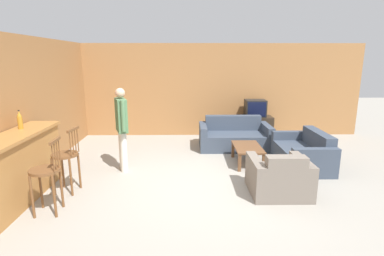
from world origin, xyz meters
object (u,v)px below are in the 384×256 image
object	(u,v)px
tv	(255,108)
tv_unit	(254,127)
bar_chair_near	(46,175)
couch_far	(234,137)
bar_chair_mid	(66,159)
armchair_near	(279,178)
coffee_table	(248,149)
loveseat_right	(304,153)
bottle	(20,120)
person_by_window	(122,125)

from	to	relation	value
tv	tv_unit	bearing A→B (deg)	90.00
bar_chair_near	couch_far	xyz separation A→B (m)	(3.17, 3.21, -0.31)
bar_chair_mid	armchair_near	xyz separation A→B (m)	(3.50, -0.12, -0.31)
couch_far	coffee_table	world-z (taller)	couch_far
couch_far	tv	size ratio (longest dim) A/B	3.12
bar_chair_mid	tv_unit	xyz separation A→B (m)	(3.87, 3.45, -0.28)
coffee_table	tv_unit	size ratio (longest dim) A/B	1.00
bar_chair_mid	tv	world-z (taller)	bar_chair_mid
couch_far	loveseat_right	xyz separation A→B (m)	(1.24, -1.33, -0.00)
coffee_table	bottle	size ratio (longest dim) A/B	3.09
person_by_window	tv	bearing A→B (deg)	38.12
tv_unit	bottle	distance (m)	5.76
bar_chair_near	bottle	bearing A→B (deg)	132.28
tv_unit	tv	bearing A→B (deg)	-90.00
bottle	tv_unit	bearing A→B (deg)	36.14
person_by_window	armchair_near	bearing A→B (deg)	-21.60
bar_chair_near	armchair_near	distance (m)	3.56
coffee_table	loveseat_right	bearing A→B (deg)	-6.94
loveseat_right	bar_chair_near	bearing A→B (deg)	-156.84
couch_far	bottle	distance (m)	4.67
tv_unit	bottle	size ratio (longest dim) A/B	3.08
loveseat_right	tv	bearing A→B (deg)	103.20
bottle	tv	bearing A→B (deg)	36.11
loveseat_right	person_by_window	xyz separation A→B (m)	(-3.68, -0.21, 0.66)
person_by_window	couch_far	bearing A→B (deg)	32.07
armchair_near	loveseat_right	bearing A→B (deg)	55.33
tv	person_by_window	bearing A→B (deg)	-141.88
tv_unit	person_by_window	xyz separation A→B (m)	(-3.15, -2.47, 0.62)
armchair_near	person_by_window	bearing A→B (deg)	158.40
bar_chair_near	tv_unit	world-z (taller)	bar_chair_near
couch_far	person_by_window	world-z (taller)	person_by_window
coffee_table	armchair_near	bearing A→B (deg)	-80.65
bottle	armchair_near	bearing A→B (deg)	-2.96
coffee_table	bar_chair_mid	bearing A→B (deg)	-157.99
coffee_table	bar_chair_near	bearing A→B (deg)	-148.21
bar_chair_near	coffee_table	world-z (taller)	bar_chair_near
loveseat_right	bottle	distance (m)	5.33
couch_far	armchair_near	size ratio (longest dim) A/B	1.86
loveseat_right	bottle	size ratio (longest dim) A/B	4.75
tv_unit	bottle	world-z (taller)	bottle
couch_far	person_by_window	size ratio (longest dim) A/B	1.05
couch_far	tv_unit	xyz separation A→B (m)	(0.70, 0.94, 0.04)
tv_unit	loveseat_right	bearing A→B (deg)	-76.82
armchair_near	tv_unit	world-z (taller)	armchair_near
couch_far	bottle	bearing A→B (deg)	-148.19
bar_chair_near	armchair_near	xyz separation A→B (m)	(3.50, 0.58, -0.31)
tv_unit	tv	size ratio (longest dim) A/B	1.73
couch_far	armchair_near	bearing A→B (deg)	-82.78
loveseat_right	person_by_window	distance (m)	3.75
bar_chair_mid	person_by_window	distance (m)	1.26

